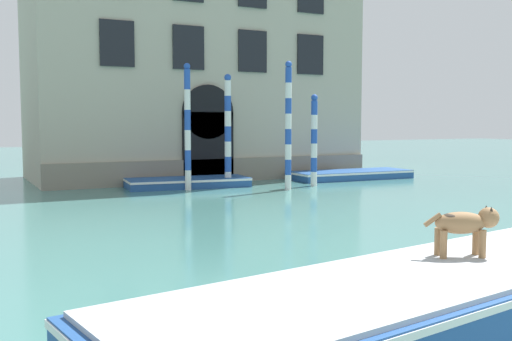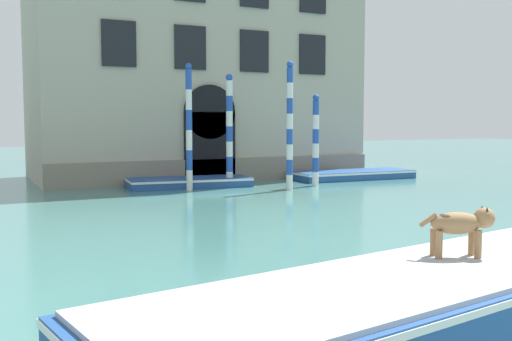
{
  "view_description": "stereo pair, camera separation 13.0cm",
  "coord_description": "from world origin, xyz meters",
  "px_view_note": "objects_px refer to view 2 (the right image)",
  "views": [
    {
      "loc": [
        -7.1,
        -1.19,
        2.5
      ],
      "look_at": [
        0.0,
        12.72,
        1.2
      ],
      "focal_mm": 42.0,
      "sensor_mm": 36.0,
      "label": 1
    },
    {
      "loc": [
        -6.99,
        -1.25,
        2.5
      ],
      "look_at": [
        0.0,
        12.72,
        1.2
      ],
      "focal_mm": 42.0,
      "sensor_mm": 36.0,
      "label": 2
    }
  ],
  "objects_px": {
    "mooring_pole_0": "(316,140)",
    "mooring_pole_2": "(229,130)",
    "boat_moored_near_palazzo": "(189,182)",
    "boat_moored_far": "(353,174)",
    "mooring_pole_1": "(290,125)",
    "boat_foreground": "(433,295)",
    "dog_on_deck": "(462,224)",
    "mooring_pole_3": "(189,127)"
  },
  "relations": [
    {
      "from": "boat_moored_far",
      "to": "mooring_pole_2",
      "type": "height_order",
      "value": "mooring_pole_2"
    },
    {
      "from": "boat_moored_far",
      "to": "mooring_pole_1",
      "type": "xyz_separation_m",
      "value": [
        -4.47,
        -2.35,
        2.14
      ]
    },
    {
      "from": "mooring_pole_1",
      "to": "boat_moored_far",
      "type": "bearing_deg",
      "value": 27.68
    },
    {
      "from": "dog_on_deck",
      "to": "mooring_pole_0",
      "type": "bearing_deg",
      "value": 88.44
    },
    {
      "from": "mooring_pole_2",
      "to": "mooring_pole_3",
      "type": "relative_size",
      "value": 0.93
    },
    {
      "from": "boat_moored_far",
      "to": "mooring_pole_1",
      "type": "height_order",
      "value": "mooring_pole_1"
    },
    {
      "from": "dog_on_deck",
      "to": "mooring_pole_3",
      "type": "xyz_separation_m",
      "value": [
        1.56,
        14.56,
        1.15
      ]
    },
    {
      "from": "mooring_pole_0",
      "to": "dog_on_deck",
      "type": "bearing_deg",
      "value": -114.93
    },
    {
      "from": "boat_moored_near_palazzo",
      "to": "mooring_pole_2",
      "type": "height_order",
      "value": "mooring_pole_2"
    },
    {
      "from": "dog_on_deck",
      "to": "boat_foreground",
      "type": "bearing_deg",
      "value": -134.1
    },
    {
      "from": "boat_foreground",
      "to": "boat_moored_far",
      "type": "bearing_deg",
      "value": 48.54
    },
    {
      "from": "mooring_pole_2",
      "to": "mooring_pole_0",
      "type": "bearing_deg",
      "value": -22.41
    },
    {
      "from": "boat_moored_far",
      "to": "mooring_pole_0",
      "type": "xyz_separation_m",
      "value": [
        -2.92,
        -1.64,
        1.58
      ]
    },
    {
      "from": "mooring_pole_0",
      "to": "mooring_pole_1",
      "type": "relative_size",
      "value": 0.76
    },
    {
      "from": "dog_on_deck",
      "to": "boat_moored_near_palazzo",
      "type": "height_order",
      "value": "dog_on_deck"
    },
    {
      "from": "mooring_pole_1",
      "to": "mooring_pole_3",
      "type": "bearing_deg",
      "value": 153.81
    },
    {
      "from": "mooring_pole_1",
      "to": "mooring_pole_3",
      "type": "xyz_separation_m",
      "value": [
        -3.25,
        1.6,
        -0.04
      ]
    },
    {
      "from": "mooring_pole_0",
      "to": "mooring_pole_2",
      "type": "relative_size",
      "value": 0.82
    },
    {
      "from": "boat_moored_near_palazzo",
      "to": "boat_moored_far",
      "type": "xyz_separation_m",
      "value": [
        7.4,
        -0.17,
        0.0
      ]
    },
    {
      "from": "boat_moored_far",
      "to": "mooring_pole_2",
      "type": "relative_size",
      "value": 1.28
    },
    {
      "from": "dog_on_deck",
      "to": "mooring_pole_0",
      "type": "height_order",
      "value": "mooring_pole_0"
    },
    {
      "from": "dog_on_deck",
      "to": "mooring_pole_2",
      "type": "xyz_separation_m",
      "value": [
        3.31,
        14.92,
        1.0
      ]
    },
    {
      "from": "boat_moored_far",
      "to": "mooring_pole_0",
      "type": "relative_size",
      "value": 1.55
    },
    {
      "from": "boat_foreground",
      "to": "mooring_pole_2",
      "type": "relative_size",
      "value": 2.13
    },
    {
      "from": "boat_foreground",
      "to": "mooring_pole_0",
      "type": "distance_m",
      "value": 15.76
    },
    {
      "from": "boat_moored_near_palazzo",
      "to": "mooring_pole_3",
      "type": "xyz_separation_m",
      "value": [
        -0.32,
        -0.92,
        2.11
      ]
    },
    {
      "from": "boat_foreground",
      "to": "boat_moored_far",
      "type": "distance_m",
      "value": 18.58
    },
    {
      "from": "boat_moored_near_palazzo",
      "to": "boat_foreground",
      "type": "bearing_deg",
      "value": -93.23
    },
    {
      "from": "boat_moored_near_palazzo",
      "to": "boat_moored_far",
      "type": "distance_m",
      "value": 7.4
    },
    {
      "from": "boat_moored_near_palazzo",
      "to": "mooring_pole_1",
      "type": "xyz_separation_m",
      "value": [
        2.92,
        -2.51,
        2.15
      ]
    },
    {
      "from": "mooring_pole_1",
      "to": "mooring_pole_0",
      "type": "bearing_deg",
      "value": 24.4
    },
    {
      "from": "boat_foreground",
      "to": "mooring_pole_0",
      "type": "bearing_deg",
      "value": 54.28
    },
    {
      "from": "boat_foreground",
      "to": "boat_moored_near_palazzo",
      "type": "distance_m",
      "value": 16.02
    },
    {
      "from": "boat_foreground",
      "to": "dog_on_deck",
      "type": "relative_size",
      "value": 9.48
    },
    {
      "from": "boat_moored_far",
      "to": "boat_moored_near_palazzo",
      "type": "bearing_deg",
      "value": -179.5
    },
    {
      "from": "boat_foreground",
      "to": "mooring_pole_0",
      "type": "xyz_separation_m",
      "value": [
        7.12,
        13.99,
        1.4
      ]
    },
    {
      "from": "mooring_pole_0",
      "to": "mooring_pole_3",
      "type": "height_order",
      "value": "mooring_pole_3"
    },
    {
      "from": "boat_foreground",
      "to": "mooring_pole_2",
      "type": "distance_m",
      "value": 15.88
    },
    {
      "from": "boat_moored_far",
      "to": "mooring_pole_3",
      "type": "xyz_separation_m",
      "value": [
        -7.72,
        -0.75,
        2.1
      ]
    },
    {
      "from": "boat_foreground",
      "to": "mooring_pole_3",
      "type": "height_order",
      "value": "mooring_pole_3"
    },
    {
      "from": "dog_on_deck",
      "to": "mooring_pole_0",
      "type": "distance_m",
      "value": 15.08
    },
    {
      "from": "mooring_pole_0",
      "to": "mooring_pole_3",
      "type": "relative_size",
      "value": 0.77
    }
  ]
}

